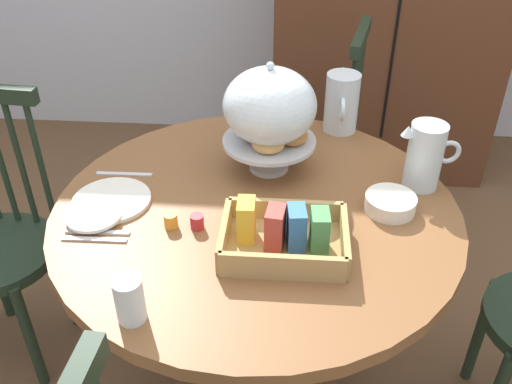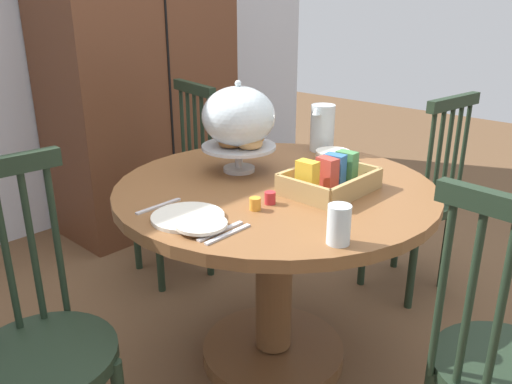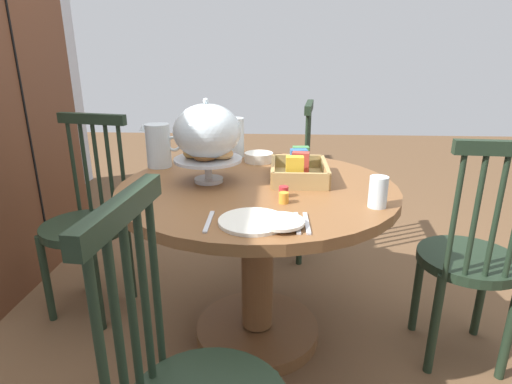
# 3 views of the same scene
# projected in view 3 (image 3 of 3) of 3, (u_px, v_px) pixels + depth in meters

# --- Properties ---
(ground_plane) EXTENTS (10.00, 10.00, 0.00)m
(ground_plane) POSITION_uv_depth(u_px,v_px,m) (247.00, 331.00, 1.96)
(ground_plane) COLOR brown
(dining_table) EXTENTS (1.13, 1.13, 0.74)m
(dining_table) POSITION_uv_depth(u_px,v_px,m) (257.00, 235.00, 1.77)
(dining_table) COLOR brown
(dining_table) RESTS_ON ground_plane
(windsor_chair_near_window) EXTENTS (0.40, 0.40, 0.97)m
(windsor_chair_near_window) POSITION_uv_depth(u_px,v_px,m) (284.00, 187.00, 2.59)
(windsor_chair_near_window) COLOR #1E2D1E
(windsor_chair_near_window) RESTS_ON ground_plane
(windsor_chair_by_cabinet) EXTENTS (0.41, 0.41, 0.97)m
(windsor_chair_by_cabinet) POSITION_uv_depth(u_px,v_px,m) (87.00, 225.00, 2.02)
(windsor_chair_by_cabinet) COLOR #1E2D1E
(windsor_chair_by_cabinet) RESTS_ON ground_plane
(windsor_chair_far_side) EXTENTS (0.40, 0.40, 0.97)m
(windsor_chair_far_side) POSITION_uv_depth(u_px,v_px,m) (471.00, 262.00, 1.66)
(windsor_chair_far_side) COLOR #1E2D1E
(windsor_chair_far_side) RESTS_ON ground_plane
(pastry_stand_with_dome) EXTENTS (0.28, 0.28, 0.34)m
(pastry_stand_with_dome) POSITION_uv_depth(u_px,v_px,m) (207.00, 135.00, 1.67)
(pastry_stand_with_dome) COLOR silver
(pastry_stand_with_dome) RESTS_ON dining_table
(orange_juice_pitcher) EXTENTS (0.19, 0.10, 0.20)m
(orange_juice_pitcher) POSITION_uv_depth(u_px,v_px,m) (234.00, 139.00, 2.12)
(orange_juice_pitcher) COLOR silver
(orange_juice_pitcher) RESTS_ON dining_table
(milk_pitcher) EXTENTS (0.11, 0.19, 0.20)m
(milk_pitcher) POSITION_uv_depth(u_px,v_px,m) (159.00, 148.00, 1.93)
(milk_pitcher) COLOR silver
(milk_pitcher) RESTS_ON dining_table
(cereal_basket) EXTENTS (0.32, 0.24, 0.12)m
(cereal_basket) POSITION_uv_depth(u_px,v_px,m) (299.00, 170.00, 1.75)
(cereal_basket) COLOR tan
(cereal_basket) RESTS_ON dining_table
(china_plate_large) EXTENTS (0.22, 0.22, 0.01)m
(china_plate_large) POSITION_uv_depth(u_px,v_px,m) (253.00, 221.00, 1.31)
(china_plate_large) COLOR white
(china_plate_large) RESTS_ON dining_table
(china_plate_small) EXTENTS (0.15, 0.15, 0.01)m
(china_plate_small) POSITION_uv_depth(u_px,v_px,m) (280.00, 221.00, 1.28)
(china_plate_small) COLOR white
(china_plate_small) RESTS_ON china_plate_large
(cereal_bowl) EXTENTS (0.14, 0.14, 0.04)m
(cereal_bowl) POSITION_uv_depth(u_px,v_px,m) (259.00, 157.00, 2.04)
(cereal_bowl) COLOR white
(cereal_bowl) RESTS_ON dining_table
(drinking_glass) EXTENTS (0.06, 0.06, 0.11)m
(drinking_glass) POSITION_uv_depth(u_px,v_px,m) (378.00, 192.00, 1.43)
(drinking_glass) COLOR silver
(drinking_glass) RESTS_ON dining_table
(jam_jar_strawberry) EXTENTS (0.04, 0.04, 0.04)m
(jam_jar_strawberry) POSITION_uv_depth(u_px,v_px,m) (284.00, 192.00, 1.54)
(jam_jar_strawberry) COLOR #B7282D
(jam_jar_strawberry) RESTS_ON dining_table
(jam_jar_apricot) EXTENTS (0.04, 0.04, 0.04)m
(jam_jar_apricot) POSITION_uv_depth(u_px,v_px,m) (284.00, 198.00, 1.48)
(jam_jar_apricot) COLOR orange
(jam_jar_apricot) RESTS_ON dining_table
(table_knife) EXTENTS (0.17, 0.02, 0.01)m
(table_knife) POSITION_uv_depth(u_px,v_px,m) (297.00, 223.00, 1.31)
(table_knife) COLOR silver
(table_knife) RESTS_ON dining_table
(dinner_fork) EXTENTS (0.17, 0.02, 0.01)m
(dinner_fork) POSITION_uv_depth(u_px,v_px,m) (307.00, 223.00, 1.30)
(dinner_fork) COLOR silver
(dinner_fork) RESTS_ON dining_table
(soup_spoon) EXTENTS (0.17, 0.02, 0.01)m
(soup_spoon) POSITION_uv_depth(u_px,v_px,m) (209.00, 221.00, 1.32)
(soup_spoon) COLOR silver
(soup_spoon) RESTS_ON dining_table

